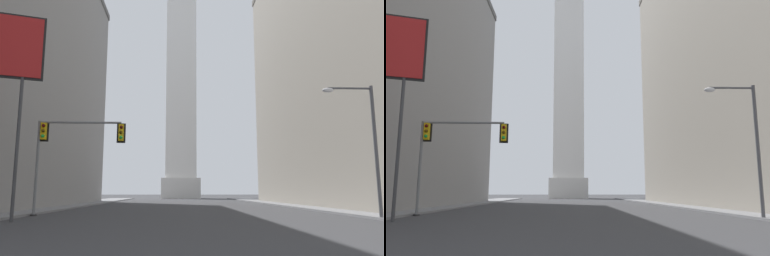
# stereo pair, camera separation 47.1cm
# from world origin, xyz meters

# --- Properties ---
(sidewalk_left) EXTENTS (5.00, 100.72, 0.15)m
(sidewalk_left) POSITION_xyz_m (-12.59, 30.22, 0.07)
(sidewalk_left) COLOR slate
(sidewalk_left) RESTS_ON ground_plane
(sidewalk_right) EXTENTS (5.00, 100.72, 0.15)m
(sidewalk_right) POSITION_xyz_m (12.59, 30.22, 0.07)
(sidewalk_right) COLOR slate
(sidewalk_right) RESTS_ON ground_plane
(obelisk) EXTENTS (8.63, 8.63, 71.16)m
(obelisk) POSITION_xyz_m (0.00, 83.93, 34.44)
(obelisk) COLOR silver
(obelisk) RESTS_ON ground_plane
(traffic_light_mid_left) EXTENTS (5.82, 0.53, 6.14)m
(traffic_light_mid_left) POSITION_xyz_m (-7.95, 22.31, 4.71)
(traffic_light_mid_left) COLOR slate
(traffic_light_mid_left) RESTS_ON ground_plane
(street_lamp) EXTENTS (2.93, 0.36, 7.48)m
(street_lamp) POSITION_xyz_m (9.80, 17.97, 4.65)
(street_lamp) COLOR #4C4C51
(street_lamp) RESTS_ON ground_plane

